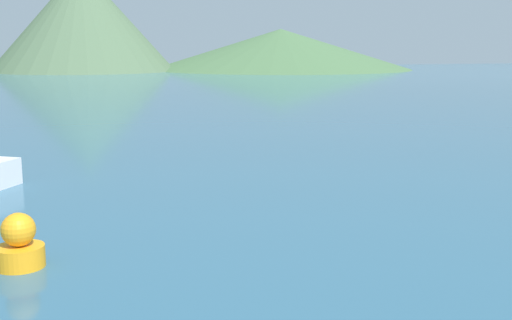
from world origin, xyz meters
name	(u,v)px	position (x,y,z in m)	size (l,w,h in m)	color
buoy_marker	(19,245)	(-5.06, 10.85, 0.43)	(0.90, 0.90, 1.03)	orange
hill_central	(82,19)	(-1.31, 103.56, 7.96)	(28.29, 28.29, 15.92)	#4C6647
hill_east	(281,49)	(30.62, 102.22, 3.33)	(43.48, 43.48, 6.66)	#476B42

